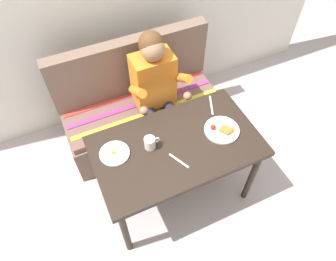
% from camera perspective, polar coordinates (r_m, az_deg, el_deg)
% --- Properties ---
extents(ground_plane, '(8.00, 8.00, 0.00)m').
position_cam_1_polar(ground_plane, '(2.84, 1.29, -11.18)').
color(ground_plane, '#B5A7A8').
extents(table, '(1.20, 0.70, 0.73)m').
position_cam_1_polar(table, '(2.28, 1.58, -3.82)').
color(table, black).
rests_on(table, ground).
extents(couch, '(1.44, 0.56, 1.00)m').
position_cam_1_polar(couch, '(2.97, -4.96, 3.86)').
color(couch, brown).
rests_on(couch, ground).
extents(person, '(0.45, 0.61, 1.21)m').
position_cam_1_polar(person, '(2.58, -2.10, 8.02)').
color(person, orange).
rests_on(person, ground).
extents(plate_breakfast, '(0.26, 0.26, 0.05)m').
position_cam_1_polar(plate_breakfast, '(2.31, 9.92, 0.13)').
color(plate_breakfast, white).
rests_on(plate_breakfast, table).
extents(plate_eggs, '(0.21, 0.21, 0.04)m').
position_cam_1_polar(plate_eggs, '(2.19, -9.81, -4.14)').
color(plate_eggs, white).
rests_on(plate_eggs, table).
extents(coffee_mug, '(0.12, 0.08, 0.09)m').
position_cam_1_polar(coffee_mug, '(2.17, -3.32, -2.24)').
color(coffee_mug, white).
rests_on(coffee_mug, table).
extents(fork, '(0.09, 0.16, 0.00)m').
position_cam_1_polar(fork, '(2.14, 2.02, -5.57)').
color(fork, silver).
rests_on(fork, table).
extents(knife, '(0.09, 0.19, 0.00)m').
position_cam_1_polar(knife, '(2.47, 7.96, 4.67)').
color(knife, silver).
rests_on(knife, table).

